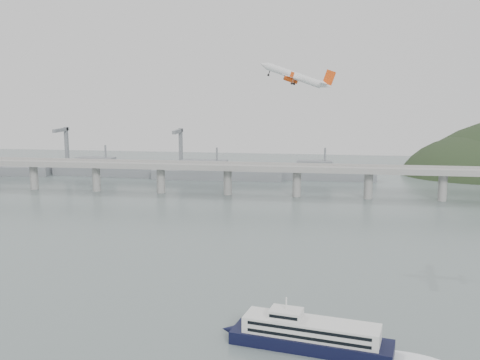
# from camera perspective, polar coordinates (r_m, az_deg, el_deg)

# --- Properties ---
(ground) EXTENTS (900.00, 900.00, 0.00)m
(ground) POSITION_cam_1_polar(r_m,az_deg,el_deg) (213.97, -2.16, -12.04)
(ground) COLOR slate
(ground) RESTS_ON ground
(bridge) EXTENTS (800.00, 22.00, 23.90)m
(bridge) POSITION_cam_1_polar(r_m,az_deg,el_deg) (401.95, 2.80, 0.87)
(bridge) COLOR gray
(bridge) RESTS_ON ground
(distant_fleet) EXTENTS (453.00, 60.90, 40.00)m
(distant_fleet) POSITION_cam_1_polar(r_m,az_deg,el_deg) (504.09, -14.21, 1.06)
(distant_fleet) COLOR slate
(distant_fleet) RESTS_ON ground
(ferry) EXTENTS (80.17, 25.33, 15.23)m
(ferry) POSITION_cam_1_polar(r_m,az_deg,el_deg) (177.76, 7.21, -15.37)
(ferry) COLOR black
(ferry) RESTS_ON ground
(airliner) EXTENTS (36.72, 33.59, 14.52)m
(airliner) POSITION_cam_1_polar(r_m,az_deg,el_deg) (267.52, 5.66, 10.45)
(airliner) COLOR white
(airliner) RESTS_ON ground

